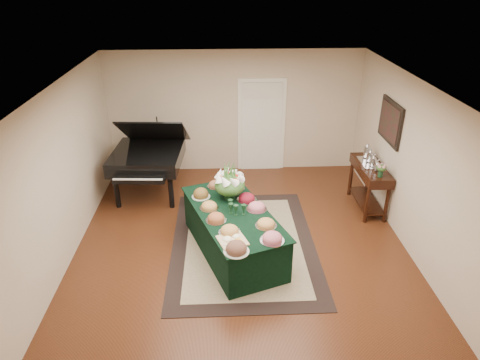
{
  "coord_description": "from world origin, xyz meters",
  "views": [
    {
      "loc": [
        -0.29,
        -6.03,
        4.26
      ],
      "look_at": [
        0.0,
        0.3,
        1.05
      ],
      "focal_mm": 32.0,
      "sensor_mm": 36.0,
      "label": 1
    }
  ],
  "objects_px": {
    "floral_centerpiece": "(230,182)",
    "grand_piano": "(148,157)",
    "buffet_table": "(233,232)",
    "mahogany_sideboard": "(370,175)"
  },
  "relations": [
    {
      "from": "floral_centerpiece",
      "to": "mahogany_sideboard",
      "type": "xyz_separation_m",
      "value": [
        2.67,
        0.86,
        -0.37
      ]
    },
    {
      "from": "buffet_table",
      "to": "mahogany_sideboard",
      "type": "bearing_deg",
      "value": 26.51
    },
    {
      "from": "floral_centerpiece",
      "to": "grand_piano",
      "type": "height_order",
      "value": "grand_piano"
    },
    {
      "from": "floral_centerpiece",
      "to": "grand_piano",
      "type": "relative_size",
      "value": 0.31
    },
    {
      "from": "buffet_table",
      "to": "mahogany_sideboard",
      "type": "relative_size",
      "value": 1.95
    },
    {
      "from": "grand_piano",
      "to": "mahogany_sideboard",
      "type": "xyz_separation_m",
      "value": [
        4.26,
        -0.76,
        -0.14
      ]
    },
    {
      "from": "buffet_table",
      "to": "floral_centerpiece",
      "type": "relative_size",
      "value": 4.71
    },
    {
      "from": "floral_centerpiece",
      "to": "mahogany_sideboard",
      "type": "relative_size",
      "value": 0.42
    },
    {
      "from": "floral_centerpiece",
      "to": "grand_piano",
      "type": "xyz_separation_m",
      "value": [
        -1.59,
        1.63,
        -0.23
      ]
    },
    {
      "from": "buffet_table",
      "to": "grand_piano",
      "type": "bearing_deg",
      "value": 128.12
    }
  ]
}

